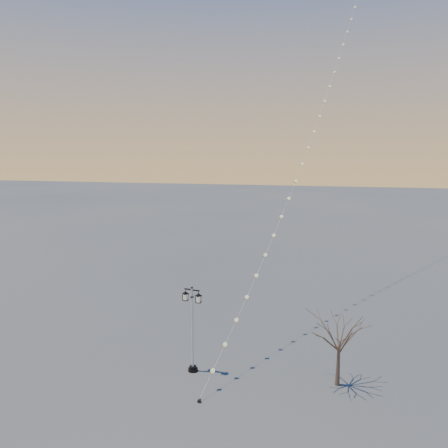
% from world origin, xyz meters
% --- Properties ---
extents(ground, '(300.00, 300.00, 0.00)m').
position_xyz_m(ground, '(0.00, 0.00, 0.00)').
color(ground, '#4A4C4A').
rests_on(ground, ground).
extents(street_lamp, '(1.38, 0.68, 5.54)m').
position_xyz_m(street_lamp, '(-1.61, 1.92, 3.07)').
color(street_lamp, black).
rests_on(street_lamp, ground).
extents(bare_tree, '(2.71, 2.71, 4.50)m').
position_xyz_m(bare_tree, '(7.25, 2.25, 3.12)').
color(bare_tree, brown).
rests_on(bare_tree, ground).
extents(kite_train, '(10.68, 39.08, 36.13)m').
position_xyz_m(kite_train, '(4.82, 17.82, 17.95)').
color(kite_train, black).
rests_on(kite_train, ground).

